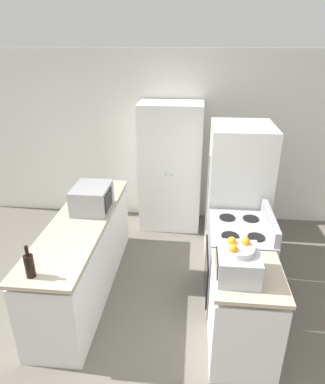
# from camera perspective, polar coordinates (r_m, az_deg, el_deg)

# --- Properties ---
(wall_back) EXTENTS (7.00, 0.06, 2.60)m
(wall_back) POSITION_cam_1_polar(r_m,az_deg,el_deg) (5.34, 1.56, 8.86)
(wall_back) COLOR white
(wall_back) RESTS_ON ground_plane
(counter_left) EXTENTS (0.60, 2.28, 0.91)m
(counter_left) POSITION_cam_1_polar(r_m,az_deg,el_deg) (4.09, -12.91, -10.25)
(counter_left) COLOR silver
(counter_left) RESTS_ON ground_plane
(counter_right) EXTENTS (0.60, 0.71, 0.91)m
(counter_right) POSITION_cam_1_polar(r_m,az_deg,el_deg) (3.33, 13.30, -19.57)
(counter_right) COLOR silver
(counter_right) RESTS_ON ground_plane
(pantry_cabinet) EXTENTS (0.91, 0.60, 1.91)m
(pantry_cabinet) POSITION_cam_1_polar(r_m,az_deg,el_deg) (5.12, 1.35, 4.13)
(pantry_cabinet) COLOR white
(pantry_cabinet) RESTS_ON ground_plane
(stove) EXTENTS (0.66, 0.80, 1.07)m
(stove) POSITION_cam_1_polar(r_m,az_deg,el_deg) (3.92, 12.32, -11.47)
(stove) COLOR #9E9EA3
(stove) RESTS_ON ground_plane
(refrigerator) EXTENTS (0.75, 0.79, 1.80)m
(refrigerator) POSITION_cam_1_polar(r_m,az_deg,el_deg) (4.43, 12.30, -0.55)
(refrigerator) COLOR white
(refrigerator) RESTS_ON ground_plane
(microwave) EXTENTS (0.40, 0.48, 0.29)m
(microwave) POSITION_cam_1_polar(r_m,az_deg,el_deg) (3.97, -11.65, -0.99)
(microwave) COLOR #939399
(microwave) RESTS_ON counter_left
(wine_bottle) EXTENTS (0.08, 0.08, 0.29)m
(wine_bottle) POSITION_cam_1_polar(r_m,az_deg,el_deg) (3.05, -21.29, -11.29)
(wine_bottle) COLOR black
(wine_bottle) RESTS_ON counter_left
(toaster_oven) EXTENTS (0.34, 0.40, 0.23)m
(toaster_oven) POSITION_cam_1_polar(r_m,az_deg,el_deg) (2.92, 12.43, -11.64)
(toaster_oven) COLOR #B2B2B7
(toaster_oven) RESTS_ON counter_right
(fruit_bowl) EXTENTS (0.25, 0.25, 0.10)m
(fruit_bowl) POSITION_cam_1_polar(r_m,az_deg,el_deg) (2.84, 12.54, -9.09)
(fruit_bowl) COLOR silver
(fruit_bowl) RESTS_ON toaster_oven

